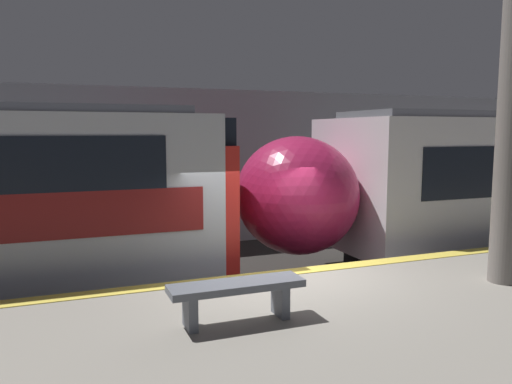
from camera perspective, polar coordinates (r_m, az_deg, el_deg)
ground_plane at (r=7.96m, az=2.23°, el=-16.21°), size 120.00×120.00×0.00m
platform at (r=5.97m, az=11.29°, el=-19.13°), size 40.00×4.44×1.05m
station_rear_barrier at (r=13.72m, az=-8.90°, el=2.71°), size 50.00×0.15×4.29m
support_pillar_near at (r=7.62m, az=27.16°, el=4.82°), size 0.41×0.41×3.82m
platform_bench at (r=5.58m, az=-2.22°, el=-11.35°), size 1.50×0.40×0.45m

